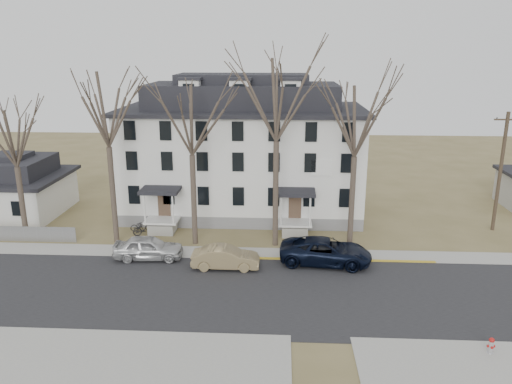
# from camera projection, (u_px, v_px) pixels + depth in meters

# --- Properties ---
(ground) EXTENTS (120.00, 120.00, 0.00)m
(ground) POSITION_uv_depth(u_px,v_px,m) (254.00, 311.00, 27.82)
(ground) COLOR olive
(ground) RESTS_ON ground
(main_road) EXTENTS (120.00, 10.00, 0.04)m
(main_road) POSITION_uv_depth(u_px,v_px,m) (256.00, 294.00, 29.74)
(main_road) COLOR #27272A
(main_road) RESTS_ON ground
(far_sidewalk) EXTENTS (120.00, 2.00, 0.08)m
(far_sidewalk) POSITION_uv_depth(u_px,v_px,m) (261.00, 254.00, 35.50)
(far_sidewalk) COLOR #A09F97
(far_sidewalk) RESTS_ON ground
(near_sidewalk_left) EXTENTS (20.00, 5.00, 0.08)m
(near_sidewalk_left) POSITION_uv_depth(u_px,v_px,m) (79.00, 360.00, 23.43)
(near_sidewalk_left) COLOR #A09F97
(near_sidewalk_left) RESTS_ON ground
(yellow_curb) EXTENTS (14.00, 0.25, 0.06)m
(yellow_curb) POSITION_uv_depth(u_px,v_px,m) (332.00, 261.00, 34.38)
(yellow_curb) COLOR gold
(yellow_curb) RESTS_ON ground
(boarding_house) EXTENTS (20.80, 12.36, 12.05)m
(boarding_house) POSITION_uv_depth(u_px,v_px,m) (243.00, 152.00, 43.67)
(boarding_house) COLOR slate
(boarding_house) RESTS_ON ground
(small_house) EXTENTS (8.70, 8.70, 5.00)m
(small_house) POSITION_uv_depth(u_px,v_px,m) (14.00, 189.00, 43.68)
(small_house) COLOR silver
(small_house) RESTS_ON ground
(tree_far_left) EXTENTS (8.40, 8.40, 13.72)m
(tree_far_left) POSITION_uv_depth(u_px,v_px,m) (106.00, 104.00, 34.93)
(tree_far_left) COLOR #473B31
(tree_far_left) RESTS_ON ground
(tree_mid_left) EXTENTS (7.80, 7.80, 12.74)m
(tree_mid_left) POSITION_uv_depth(u_px,v_px,m) (191.00, 115.00, 34.83)
(tree_mid_left) COLOR #473B31
(tree_mid_left) RESTS_ON ground
(tree_center) EXTENTS (9.00, 9.00, 14.70)m
(tree_center) POSITION_uv_depth(u_px,v_px,m) (277.00, 94.00, 34.11)
(tree_center) COLOR #473B31
(tree_center) RESTS_ON ground
(tree_mid_right) EXTENTS (7.80, 7.80, 12.74)m
(tree_mid_right) POSITION_uv_depth(u_px,v_px,m) (357.00, 116.00, 34.24)
(tree_mid_right) COLOR #473B31
(tree_mid_right) RESTS_ON ground
(tree_bungalow) EXTENTS (6.60, 6.60, 10.78)m
(tree_bungalow) POSITION_uv_depth(u_px,v_px,m) (13.00, 135.00, 35.91)
(tree_bungalow) COLOR #473B31
(tree_bungalow) RESTS_ON ground
(utility_pole_far) EXTENTS (2.00, 0.28, 9.50)m
(utility_pole_far) POSITION_uv_depth(u_px,v_px,m) (500.00, 171.00, 38.95)
(utility_pole_far) COLOR #3D3023
(utility_pole_far) RESTS_ON ground
(car_silver) EXTENTS (4.87, 2.20, 1.62)m
(car_silver) POSITION_uv_depth(u_px,v_px,m) (148.00, 248.00, 34.46)
(car_silver) COLOR silver
(car_silver) RESTS_ON ground
(car_tan) EXTENTS (4.49, 1.60, 1.47)m
(car_tan) POSITION_uv_depth(u_px,v_px,m) (226.00, 258.00, 33.02)
(car_tan) COLOR #917C53
(car_tan) RESTS_ON ground
(car_navy) EXTENTS (6.44, 3.50, 1.71)m
(car_navy) POSITION_uv_depth(u_px,v_px,m) (326.00, 252.00, 33.72)
(car_navy) COLOR black
(car_navy) RESTS_ON ground
(bicycle_left) EXTENTS (1.80, 0.90, 0.91)m
(bicycle_left) POSITION_uv_depth(u_px,v_px,m) (141.00, 226.00, 39.74)
(bicycle_left) COLOR black
(bicycle_left) RESTS_ON ground
(bicycle_right) EXTENTS (1.83, 1.25, 1.08)m
(bicycle_right) POSITION_uv_depth(u_px,v_px,m) (144.00, 229.00, 38.88)
(bicycle_right) COLOR black
(bicycle_right) RESTS_ON ground
(fire_hydrant) EXTENTS (0.36, 0.34, 0.87)m
(fire_hydrant) POSITION_uv_depth(u_px,v_px,m) (491.00, 346.00, 23.77)
(fire_hydrant) COLOR #B7B7BA
(fire_hydrant) RESTS_ON ground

